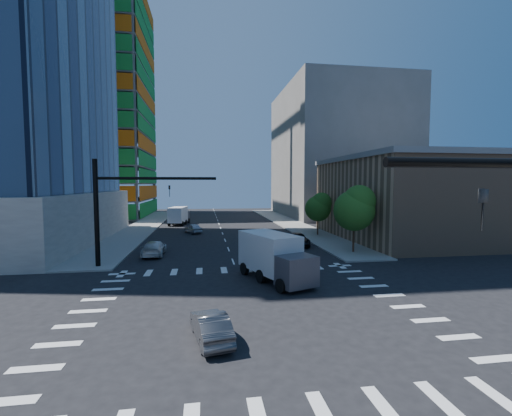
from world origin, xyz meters
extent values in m
plane|color=black|center=(0.00, 0.00, 0.00)|extent=(160.00, 160.00, 0.00)
cube|color=silver|center=(0.00, 0.00, 0.01)|extent=(20.00, 20.00, 0.01)
cube|color=gray|center=(12.50, 40.00, 0.07)|extent=(5.00, 60.00, 0.15)
cube|color=gray|center=(-12.50, 40.00, 0.07)|extent=(5.00, 60.00, 0.15)
cube|color=#198930|center=(-14.90, 62.00, 24.50)|extent=(0.12, 24.00, 49.00)
cube|color=#D75F0C|center=(-27.50, 49.40, 24.50)|extent=(24.00, 0.12, 49.00)
cube|color=#A17C5D|center=(25.00, 22.00, 5.00)|extent=(20.00, 22.00, 10.00)
cube|color=slate|center=(25.00, 22.00, 10.30)|extent=(20.50, 22.50, 0.60)
cube|color=slate|center=(27.00, 55.00, 14.00)|extent=(24.00, 30.00, 28.00)
imported|color=black|center=(4.00, -11.50, 6.45)|extent=(0.16, 0.20, 1.00)
cylinder|color=black|center=(-11.50, 11.50, 4.65)|extent=(0.40, 0.40, 9.00)
cylinder|color=black|center=(-6.50, 11.50, 7.55)|extent=(10.00, 0.24, 0.24)
imported|color=black|center=(-5.50, 11.50, 6.45)|extent=(0.16, 0.20, 1.00)
cylinder|color=#382316|center=(12.50, 14.00, 1.29)|extent=(0.20, 0.20, 2.27)
sphere|color=#194913|center=(12.50, 14.00, 4.38)|extent=(4.16, 4.16, 4.16)
sphere|color=#3E7928|center=(12.90, 13.70, 5.35)|extent=(3.25, 3.25, 3.25)
cylinder|color=#382316|center=(12.80, 26.00, 1.11)|extent=(0.20, 0.20, 1.92)
sphere|color=#194913|center=(12.80, 26.00, 3.72)|extent=(3.52, 3.52, 3.52)
sphere|color=#3E7928|center=(13.20, 25.70, 4.55)|extent=(2.75, 2.75, 2.75)
imported|color=black|center=(7.98, 19.02, 0.71)|extent=(2.85, 5.30, 1.41)
imported|color=silver|center=(-7.50, 15.90, 0.72)|extent=(2.08, 4.99, 1.44)
imported|color=silver|center=(-4.20, 31.16, 0.67)|extent=(3.11, 4.25, 1.35)
imported|color=#45464A|center=(-2.32, -3.53, 0.64)|extent=(2.06, 4.08, 1.28)
cube|color=#BDBEC0|center=(2.60, 5.19, 2.00)|extent=(4.22, 5.83, 2.74)
cube|color=#43424A|center=(2.60, 5.19, 1.32)|extent=(2.94, 2.63, 2.00)
cube|color=white|center=(-6.87, 42.05, 1.85)|extent=(3.15, 5.20, 2.53)
cube|color=#43424A|center=(-6.87, 42.05, 1.22)|extent=(2.51, 2.12, 1.85)
camera|label=1|loc=(-2.55, -18.72, 7.05)|focal=24.00mm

